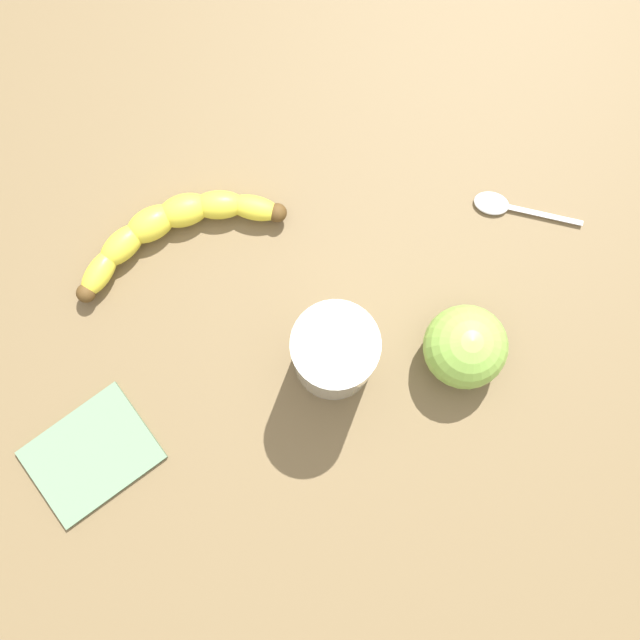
% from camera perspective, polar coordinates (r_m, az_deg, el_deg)
% --- Properties ---
extents(wooden_tabletop, '(1.20, 1.20, 0.03)m').
position_cam_1_polar(wooden_tabletop, '(0.87, 0.16, -0.39)').
color(wooden_tabletop, brown).
rests_on(wooden_tabletop, ground).
extents(banana, '(0.21, 0.11, 0.03)m').
position_cam_1_polar(banana, '(0.88, -9.78, 6.09)').
color(banana, yellow).
rests_on(banana, wooden_tabletop).
extents(smoothie_glass, '(0.08, 0.08, 0.13)m').
position_cam_1_polar(smoothie_glass, '(0.79, 0.95, -2.23)').
color(smoothie_glass, silver).
rests_on(smoothie_glass, wooden_tabletop).
extents(green_apple_fruit, '(0.08, 0.08, 0.08)m').
position_cam_1_polar(green_apple_fruit, '(0.83, 9.57, -1.77)').
color(green_apple_fruit, '#84B747').
rests_on(green_apple_fruit, wooden_tabletop).
extents(teaspoon, '(0.11, 0.05, 0.01)m').
position_cam_1_polar(teaspoon, '(0.90, 11.68, 7.46)').
color(teaspoon, silver).
rests_on(teaspoon, wooden_tabletop).
extents(folded_napkin, '(0.15, 0.14, 0.01)m').
position_cam_1_polar(folded_napkin, '(0.87, -14.86, -8.60)').
color(folded_napkin, slate).
rests_on(folded_napkin, wooden_tabletop).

